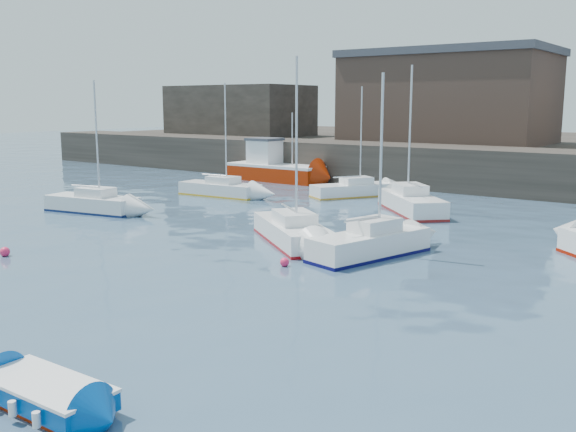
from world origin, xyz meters
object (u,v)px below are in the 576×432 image
Objects in this scene: sailboat_b at (292,231)px; sailboat_f at (411,202)px; blue_dinghy at (46,393)px; sailboat_h at (353,189)px; buoy_far at (367,245)px; buoy_mid at (285,266)px; sailboat_c at (370,243)px; buoy_near at (5,256)px; sailboat_e at (220,189)px; sailboat_a at (93,203)px; fishing_boat at (274,167)px.

sailboat_b is 10.40m from sailboat_f.
blue_dinghy is 0.43× the size of sailboat_h.
sailboat_f is at bearing 103.51° from buoy_far.
blue_dinghy is at bearing -76.45° from buoy_mid.
buoy_far is (-1.14, 1.82, -0.55)m from sailboat_c.
blue_dinghy is 7.76× the size of buoy_near.
blue_dinghy is 8.83× the size of buoy_mid.
buoy_mid is at bearing -40.77° from sailboat_e.
buoy_mid is (-2.89, 12.00, -0.32)m from blue_dinghy.
buoy_far is at bearing -57.26° from sailboat_h.
sailboat_a reaches higher than blue_dinghy.
sailboat_b is (-5.06, 15.53, 0.20)m from blue_dinghy.
sailboat_c is 11.11m from sailboat_f.
sailboat_b reaches higher than sailboat_e.
sailboat_h is (-5.80, 3.52, -0.11)m from sailboat_f.
sailboat_h is (8.69, 13.98, -0.05)m from sailboat_a.
sailboat_a is at bearing 123.93° from buoy_near.
sailboat_a is (-18.80, 15.44, 0.19)m from blue_dinghy.
sailboat_e is at bearing 150.57° from sailboat_c.
sailboat_h reaches higher than buoy_far.
buoy_mid is at bearing 103.55° from blue_dinghy.
fishing_boat is at bearing 128.10° from buoy_mid.
sailboat_b is at bearing 48.34° from buoy_near.
sailboat_c is 2.22m from buoy_far.
fishing_boat is at bearing 136.95° from buoy_far.
blue_dinghy is 15.31m from sailboat_c.
sailboat_b is (13.74, 0.09, 0.01)m from sailboat_a.
sailboat_f is at bearing 65.85° from buoy_near.
buoy_far is at bearing 82.23° from buoy_mid.
blue_dinghy is at bearing -71.94° from sailboat_b.
sailboat_b is at bearing -50.74° from fishing_boat.
buoy_near is 14.94m from buoy_far.
buoy_near is (-7.86, -8.83, -0.52)m from sailboat_b.
sailboat_b is at bearing -151.31° from buoy_far.
sailboat_a is at bearing -179.61° from sailboat_b.
sailboat_a is at bearing -86.99° from fishing_boat.
buoy_far is (10.73, 10.40, 0.00)m from buoy_near.
buoy_mid is at bearing -97.77° from buoy_far.
sailboat_b is at bearing -36.03° from sailboat_e.
sailboat_b is 20.16× the size of buoy_near.
fishing_boat is 17.22m from sailboat_f.
blue_dinghy is 24.33m from sailboat_a.
sailboat_c is at bearing -29.43° from sailboat_e.
sailboat_c reaches higher than fishing_boat.
sailboat_c is 3.80m from buoy_mid.
fishing_boat reaches higher than buoy_mid.
buoy_near reaches higher than buoy_mid.
sailboat_a is at bearing -174.28° from buoy_far.
sailboat_b reaches higher than buoy_far.
buoy_far is (17.56, -16.40, -1.03)m from fishing_boat.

